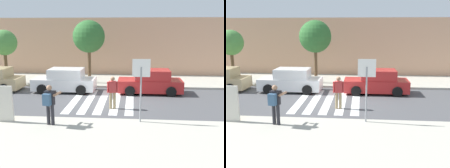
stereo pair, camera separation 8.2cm
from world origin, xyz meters
TOP-DOWN VIEW (x-y plane):
  - ground_plane at (0.00, 0.00)m, footprint 120.00×120.00m
  - sidewalk_near at (0.00, -6.20)m, footprint 60.00×6.00m
  - sidewalk_far at (0.00, 6.00)m, footprint 60.00×4.80m
  - building_facade_far at (0.00, 10.40)m, footprint 56.00×4.00m
  - crosswalk_stripe_0 at (-1.60, 0.20)m, footprint 0.44×5.20m
  - crosswalk_stripe_1 at (-0.80, 0.20)m, footprint 0.44×5.20m
  - crosswalk_stripe_2 at (0.00, 0.20)m, footprint 0.44×5.20m
  - crosswalk_stripe_3 at (0.80, 0.20)m, footprint 0.44×5.20m
  - crosswalk_stripe_4 at (1.60, 0.20)m, footprint 0.44×5.20m
  - stop_sign at (2.11, -3.50)m, footprint 0.76×0.08m
  - photographer_with_backpack at (-1.70, -4.21)m, footprint 0.69×0.91m
  - pedestrian_crossing at (0.72, -1.26)m, footprint 0.57×0.29m
  - parked_car_white at (-2.74, 2.30)m, footprint 4.10×1.92m
  - parked_car_red at (2.90, 2.30)m, footprint 4.10×1.92m
  - street_tree_west at (-7.73, 4.23)m, footprint 1.87×1.87m
  - street_tree_center at (-1.49, 4.67)m, footprint 2.36×2.36m
  - advertising_board at (-3.98, -3.94)m, footprint 1.10×0.11m

SIDE VIEW (x-z plane):
  - ground_plane at x=0.00m, z-range 0.00..0.00m
  - crosswalk_stripe_0 at x=-1.60m, z-range 0.00..0.01m
  - crosswalk_stripe_1 at x=-0.80m, z-range 0.00..0.01m
  - crosswalk_stripe_2 at x=0.00m, z-range 0.00..0.01m
  - crosswalk_stripe_3 at x=0.80m, z-range 0.00..0.01m
  - crosswalk_stripe_4 at x=1.60m, z-range 0.00..0.01m
  - sidewalk_near at x=0.00m, z-range 0.00..0.14m
  - sidewalk_far at x=0.00m, z-range 0.00..0.14m
  - parked_car_white at x=-2.74m, z-range -0.05..1.50m
  - parked_car_red at x=2.90m, z-range -0.05..1.50m
  - advertising_board at x=-3.98m, z-range 0.14..1.74m
  - pedestrian_crossing at x=0.72m, z-range 0.11..1.84m
  - photographer_with_backpack at x=-1.70m, z-range 0.31..2.03m
  - stop_sign at x=2.11m, z-range 0.77..3.53m
  - building_facade_far at x=0.00m, z-range 0.00..5.05m
  - street_tree_west at x=-7.73m, z-range 1.13..5.04m
  - street_tree_center at x=-1.49m, z-range 1.24..5.85m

